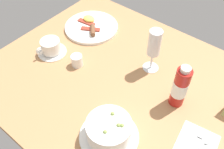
% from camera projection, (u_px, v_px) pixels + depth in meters
% --- Properties ---
extents(ground_plane, '(1.10, 0.84, 0.03)m').
position_uv_depth(ground_plane, '(126.00, 86.00, 0.98)').
color(ground_plane, '#B27F51').
extents(porridge_bowl, '(0.19, 0.19, 0.09)m').
position_uv_depth(porridge_bowl, '(109.00, 131.00, 0.79)').
color(porridge_bowl, white).
rests_on(porridge_bowl, ground_plane).
extents(cutlery_setting, '(0.15, 0.20, 0.01)m').
position_uv_depth(cutlery_setting, '(195.00, 149.00, 0.79)').
color(cutlery_setting, white).
rests_on(cutlery_setting, ground_plane).
extents(coffee_cup, '(0.12, 0.13, 0.06)m').
position_uv_depth(coffee_cup, '(51.00, 47.00, 1.07)').
color(coffee_cup, white).
rests_on(coffee_cup, ground_plane).
extents(creamer_jug, '(0.05, 0.05, 0.06)m').
position_uv_depth(creamer_jug, '(77.00, 60.00, 1.02)').
color(creamer_jug, white).
rests_on(creamer_jug, ground_plane).
extents(wine_glass, '(0.07, 0.07, 0.19)m').
position_uv_depth(wine_glass, '(154.00, 45.00, 0.94)').
color(wine_glass, white).
rests_on(wine_glass, ground_plane).
extents(sauce_bottle_red, '(0.05, 0.05, 0.18)m').
position_uv_depth(sauce_bottle_red, '(180.00, 87.00, 0.85)').
color(sauce_bottle_red, '#B21E19').
rests_on(sauce_bottle_red, ground_plane).
extents(breakfast_plate, '(0.25, 0.25, 0.04)m').
position_uv_depth(breakfast_plate, '(91.00, 27.00, 1.20)').
color(breakfast_plate, white).
rests_on(breakfast_plate, ground_plane).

